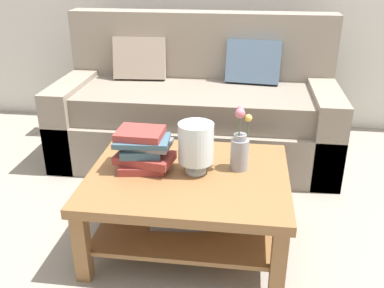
# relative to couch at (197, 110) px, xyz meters

# --- Properties ---
(ground_plane) EXTENTS (10.00, 10.00, 0.00)m
(ground_plane) POSITION_rel_couch_xyz_m (0.09, -0.86, -0.36)
(ground_plane) COLOR gray
(couch) EXTENTS (2.06, 0.90, 1.06)m
(couch) POSITION_rel_couch_xyz_m (0.00, 0.00, 0.00)
(couch) COLOR gray
(couch) RESTS_ON ground
(coffee_table) EXTENTS (1.04, 0.85, 0.42)m
(coffee_table) POSITION_rel_couch_xyz_m (0.09, -1.14, -0.06)
(coffee_table) COLOR olive
(coffee_table) RESTS_ON ground
(book_stack_main) EXTENTS (0.32, 0.24, 0.21)m
(book_stack_main) POSITION_rel_couch_xyz_m (-0.15, -1.11, 0.16)
(book_stack_main) COLOR #993833
(book_stack_main) RESTS_ON coffee_table
(glass_hurricane_vase) EXTENTS (0.18, 0.18, 0.27)m
(glass_hurricane_vase) POSITION_rel_couch_xyz_m (0.13, -1.12, 0.22)
(glass_hurricane_vase) COLOR silver
(glass_hurricane_vase) RESTS_ON coffee_table
(flower_pitcher) EXTENTS (0.10, 0.10, 0.35)m
(flower_pitcher) POSITION_rel_couch_xyz_m (0.35, -1.05, 0.18)
(flower_pitcher) COLOR gray
(flower_pitcher) RESTS_ON coffee_table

